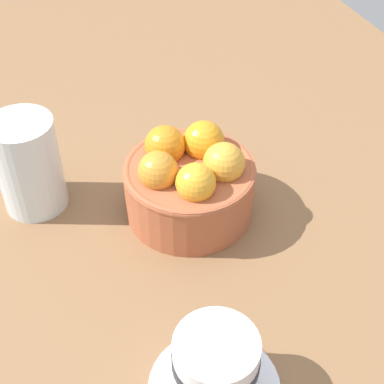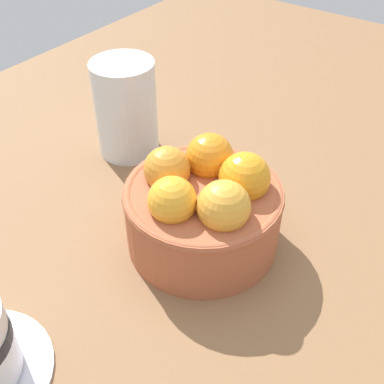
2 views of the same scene
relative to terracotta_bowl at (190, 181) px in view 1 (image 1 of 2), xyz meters
The scene contains 4 objects.
ground_plane 6.38cm from the terracotta_bowl, 139.93° to the left, with size 135.80×95.63×3.57cm, color brown.
terracotta_bowl is the anchor object (origin of this frame).
coffee_cup 22.93cm from the terracotta_bowl, 165.21° to the left, with size 11.81×11.81×7.21cm.
water_glass 18.39cm from the terracotta_bowl, 65.09° to the left, with size 7.41×7.41×11.59cm, color silver.
Camera 1 is at (-45.33, 16.59, 46.95)cm, focal length 53.24 mm.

